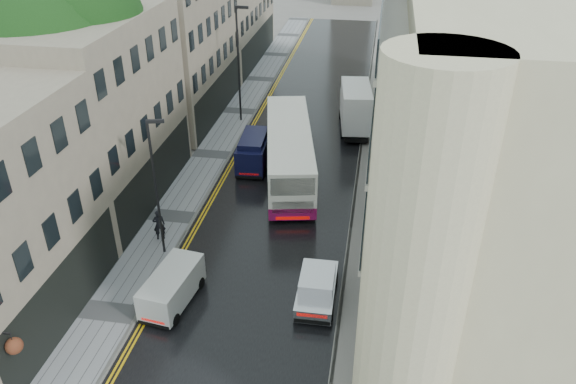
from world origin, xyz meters
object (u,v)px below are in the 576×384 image
(cream_bus, at_px, (270,178))
(tree_far, at_px, (146,44))
(silver_hatchback, at_px, (296,304))
(lamp_post_far, at_px, (239,66))
(lamp_post_near, at_px, (156,190))
(navy_van, at_px, (237,159))
(white_lorry, at_px, (343,115))
(white_van, at_px, (143,303))
(tree_near, at_px, (50,94))
(pedestrian, at_px, (159,225))

(cream_bus, bearing_deg, tree_far, 125.14)
(silver_hatchback, distance_m, lamp_post_far, 23.51)
(lamp_post_far, bearing_deg, lamp_post_near, -84.63)
(cream_bus, relative_size, navy_van, 2.61)
(tree_far, bearing_deg, white_lorry, -3.44)
(tree_far, bearing_deg, lamp_post_far, 7.64)
(cream_bus, relative_size, silver_hatchback, 3.10)
(tree_far, distance_m, lamp_post_near, 18.79)
(white_van, bearing_deg, white_lorry, 78.86)
(tree_far, distance_m, silver_hatchback, 26.18)
(navy_van, distance_m, lamp_post_far, 9.84)
(tree_near, xyz_separation_m, silver_hatchback, (15.10, -7.89, -6.19))
(pedestrian, height_order, lamp_post_near, lamp_post_near)
(silver_hatchback, height_order, white_van, white_van)
(cream_bus, height_order, lamp_post_near, lamp_post_near)
(white_lorry, xyz_separation_m, white_van, (-7.21, -21.17, -0.97))
(tree_near, bearing_deg, lamp_post_far, 62.66)
(tree_far, bearing_deg, lamp_post_near, -67.49)
(white_lorry, distance_m, lamp_post_near, 18.31)
(tree_near, xyz_separation_m, tree_far, (0.30, 13.00, -0.72))
(white_lorry, xyz_separation_m, lamp_post_far, (-8.33, 1.84, 2.73))
(lamp_post_near, bearing_deg, cream_bus, 39.72)
(white_lorry, bearing_deg, silver_hatchback, -98.02)
(lamp_post_far, bearing_deg, navy_van, -72.92)
(pedestrian, bearing_deg, white_van, 80.06)
(silver_hatchback, bearing_deg, lamp_post_far, 109.16)
(tree_far, distance_m, white_van, 24.10)
(tree_far, xyz_separation_m, white_lorry, (15.23, -0.92, -4.37))
(tree_far, relative_size, pedestrian, 6.95)
(cream_bus, xyz_separation_m, navy_van, (-2.78, 2.97, -0.47))
(white_lorry, distance_m, lamp_post_far, 8.96)
(tree_near, bearing_deg, navy_van, 28.06)
(tree_near, distance_m, cream_bus, 13.22)
(navy_van, xyz_separation_m, lamp_post_far, (-1.99, 9.02, 3.38))
(tree_near, bearing_deg, white_van, -47.50)
(silver_hatchback, bearing_deg, tree_near, 151.67)
(cream_bus, bearing_deg, lamp_post_near, -137.79)
(lamp_post_near, bearing_deg, silver_hatchback, -39.42)
(pedestrian, bearing_deg, lamp_post_far, -115.42)
(white_lorry, relative_size, silver_hatchback, 1.79)
(tree_far, bearing_deg, silver_hatchback, -54.67)
(white_van, relative_size, lamp_post_near, 0.51)
(tree_near, height_order, cream_bus, tree_near)
(tree_far, distance_m, pedestrian, 18.13)
(tree_near, distance_m, lamp_post_near, 9.09)
(white_van, xyz_separation_m, navy_van, (0.87, 13.98, 0.32))
(white_lorry, height_order, navy_van, white_lorry)
(silver_hatchback, bearing_deg, pedestrian, 149.22)
(tree_near, height_order, silver_hatchback, tree_near)
(pedestrian, bearing_deg, cream_bus, -159.88)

